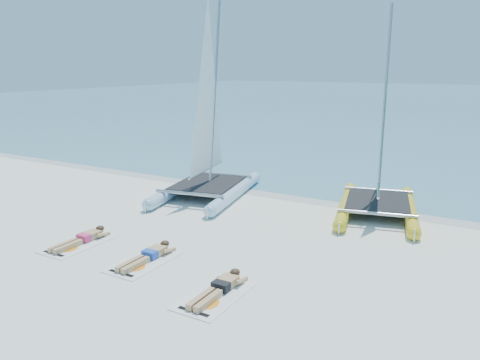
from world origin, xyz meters
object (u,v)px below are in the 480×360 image
(catamaran_blue, at_px, (208,135))
(towel_b, at_px, (144,262))
(towel_a, at_px, (77,244))
(sunbather_b, at_px, (149,255))
(sunbather_a, at_px, (83,238))
(catamaran_yellow, at_px, (382,145))
(towel_c, at_px, (215,296))
(sunbather_c, at_px, (220,287))

(catamaran_blue, xyz_separation_m, towel_b, (2.02, -5.84, -2.17))
(towel_a, relative_size, sunbather_b, 1.07)
(sunbather_a, distance_m, towel_b, 2.28)
(catamaran_blue, relative_size, sunbather_b, 4.23)
(catamaran_yellow, distance_m, towel_b, 8.34)
(towel_c, bearing_deg, catamaran_yellow, 79.94)
(towel_b, bearing_deg, catamaran_blue, 109.05)
(towel_b, distance_m, towel_c, 2.47)
(catamaran_blue, relative_size, towel_a, 3.95)
(catamaran_blue, bearing_deg, towel_c, -66.68)
(catamaran_yellow, bearing_deg, sunbather_b, -131.54)
(sunbather_a, relative_size, sunbather_c, 1.00)
(towel_a, bearing_deg, catamaran_yellow, 49.73)
(towel_a, height_order, sunbather_b, sunbather_b)
(sunbather_b, bearing_deg, towel_a, -175.19)
(sunbather_b, relative_size, towel_c, 0.93)
(towel_b, bearing_deg, towel_c, -13.45)
(towel_c, bearing_deg, catamaran_blue, 124.56)
(catamaran_blue, relative_size, sunbather_a, 4.23)
(towel_b, xyz_separation_m, sunbather_c, (2.40, -0.38, 0.11))
(towel_a, height_order, sunbather_a, sunbather_a)
(catamaran_blue, xyz_separation_m, towel_c, (4.42, -6.41, -2.17))
(towel_b, bearing_deg, towel_a, 179.98)
(catamaran_yellow, bearing_deg, towel_c, -113.10)
(catamaran_yellow, xyz_separation_m, towel_b, (-3.77, -7.13, -2.10))
(catamaran_yellow, height_order, sunbather_c, catamaran_yellow)
(catamaran_blue, distance_m, towel_b, 6.55)
(catamaran_blue, xyz_separation_m, sunbather_c, (4.42, -6.22, -2.06))
(towel_a, xyz_separation_m, sunbather_a, (0.00, 0.19, 0.11))
(towel_a, height_order, sunbather_c, sunbather_c)
(towel_c, bearing_deg, sunbather_b, 162.30)
(catamaran_yellow, height_order, towel_a, catamaran_yellow)
(catamaran_blue, xyz_separation_m, catamaran_yellow, (5.79, 1.29, -0.07))
(catamaran_blue, distance_m, sunbather_b, 6.34)
(catamaran_yellow, distance_m, towel_a, 9.58)
(towel_a, relative_size, sunbather_a, 1.07)
(towel_b, xyz_separation_m, sunbather_b, (0.00, 0.19, 0.11))
(catamaran_blue, height_order, towel_a, catamaran_blue)
(catamaran_yellow, relative_size, sunbather_c, 3.89)
(towel_a, distance_m, sunbather_b, 2.28)
(catamaran_blue, distance_m, catamaran_yellow, 5.93)
(towel_a, bearing_deg, towel_c, -7.01)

